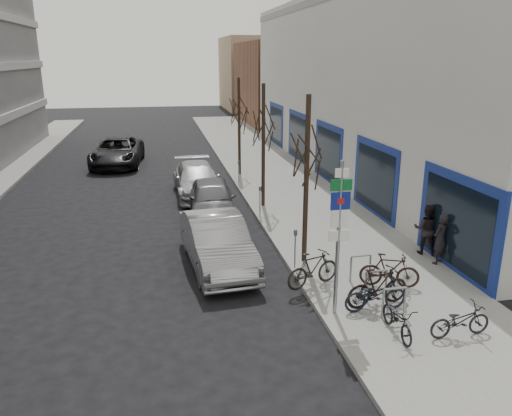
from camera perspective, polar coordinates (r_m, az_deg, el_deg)
name	(u,v)px	position (r m, az deg, el deg)	size (l,w,h in m)	color
ground	(244,327)	(13.01, -1.35, -13.41)	(120.00, 120.00, 0.00)	black
sidewalk_east	(304,205)	(22.96, 5.46, 0.40)	(5.00, 70.00, 0.15)	slate
commercial_building	(481,85)	(33.04, 24.35, 12.74)	(20.00, 32.00, 10.00)	#B7B7B2
brick_building_far	(302,83)	(53.26, 5.24, 14.07)	(12.00, 14.00, 8.00)	brown
tan_building_far	(274,73)	(67.87, 2.02, 15.14)	(13.00, 12.00, 9.00)	#937A5B
highway_sign_pole	(339,229)	(12.55, 9.44, -2.43)	(0.55, 0.10, 4.20)	gray
bike_rack	(376,281)	(14.26, 13.57, -8.07)	(0.66, 2.26, 0.83)	gray
tree_near	(307,141)	(15.44, 5.91, 7.64)	(1.80, 1.80, 5.50)	black
tree_mid	(263,117)	(21.69, 0.86, 10.38)	(1.80, 1.80, 5.50)	black
tree_far	(239,103)	(28.04, -1.96, 11.85)	(1.80, 1.80, 5.50)	black
meter_front	(295,245)	(15.69, 4.51, -4.25)	(0.10, 0.08, 1.27)	gray
meter_mid	(260,198)	(20.77, 0.46, 1.12)	(0.10, 0.08, 1.27)	gray
meter_back	(239,170)	(26.02, -1.98, 4.35)	(0.10, 0.08, 1.27)	gray
bike_near_left	(398,317)	(12.64, 15.91, -11.85)	(0.47, 1.55, 0.95)	black
bike_near_right	(378,286)	(13.80, 13.76, -8.70)	(0.55, 1.86, 1.13)	black
bike_mid_curb	(376,292)	(13.58, 13.52, -9.31)	(0.52, 1.71, 1.05)	black
bike_mid_inner	(313,269)	(14.61, 6.53, -6.89)	(0.54, 1.80, 1.09)	black
bike_far_curb	(460,318)	(13.04, 22.33, -11.56)	(0.47, 1.57, 0.96)	black
bike_far_inner	(390,270)	(14.98, 15.02, -6.87)	(0.51, 1.72, 1.05)	black
parked_car_front	(217,242)	(16.17, -4.48, -3.91)	(1.76, 5.06, 1.67)	#98989D
parked_car_mid	(212,199)	(21.17, -5.04, 1.06)	(1.92, 4.76, 1.62)	#4D4E53
parked_car_back	(197,180)	(24.71, -6.71, 3.23)	(2.17, 5.35, 1.55)	#A7A7AC
lane_car	(117,152)	(32.65, -15.57, 6.22)	(2.86, 6.19, 1.72)	black
pedestrian_near	(440,239)	(17.02, 20.30, -3.35)	(0.60, 0.40, 1.66)	black
pedestrian_far	(426,229)	(17.70, 18.90, -2.28)	(0.65, 0.44, 1.75)	black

